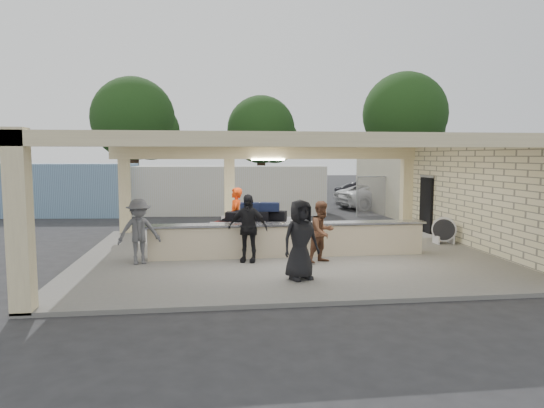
{
  "coord_description": "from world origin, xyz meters",
  "views": [
    {
      "loc": [
        -2.25,
        -14.31,
        3.03
      ],
      "look_at": [
        -0.29,
        1.0,
        1.49
      ],
      "focal_mm": 32.0,
      "sensor_mm": 36.0,
      "label": 1
    }
  ],
  "objects": [
    {
      "name": "passenger_d",
      "position": [
        -0.14,
        -3.17,
        1.05
      ],
      "size": [
        1.0,
        0.68,
        1.9
      ],
      "primitive_type": "imported",
      "rotation": [
        0.0,
        0.0,
        0.35
      ],
      "color": "black",
      "rests_on": "pavilion"
    },
    {
      "name": "container_blue",
      "position": [
        -11.16,
        11.43,
        1.32
      ],
      "size": [
        10.31,
        3.41,
        2.63
      ],
      "primitive_type": "cube",
      "rotation": [
        0.0,
        0.0,
        -0.1
      ],
      "color": "#759FBC",
      "rests_on": "ground"
    },
    {
      "name": "car_dark",
      "position": [
        7.61,
        15.01,
        0.7
      ],
      "size": [
        4.47,
        2.55,
        1.41
      ],
      "primitive_type": "imported",
      "rotation": [
        0.0,
        0.0,
        1.31
      ],
      "color": "black",
      "rests_on": "ground"
    },
    {
      "name": "luggage_cart",
      "position": [
        -0.91,
        0.52,
        0.9
      ],
      "size": [
        2.85,
        2.15,
        1.49
      ],
      "rotation": [
        0.0,
        0.0,
        -0.25
      ],
      "color": "silver",
      "rests_on": "pavilion"
    },
    {
      "name": "container_white",
      "position": [
        -2.05,
        11.08,
        1.25
      ],
      "size": [
        11.66,
        3.23,
        2.49
      ],
      "primitive_type": "cube",
      "rotation": [
        0.0,
        0.0,
        -0.08
      ],
      "color": "silver",
      "rests_on": "ground"
    },
    {
      "name": "tree_right",
      "position": [
        14.32,
        25.16,
        6.21
      ],
      "size": [
        7.2,
        7.0,
        10.0
      ],
      "color": "#382619",
      "rests_on": "ground"
    },
    {
      "name": "fence",
      "position": [
        11.0,
        9.0,
        1.05
      ],
      "size": [
        12.06,
        0.06,
        2.03
      ],
      "color": "gray",
      "rests_on": "ground"
    },
    {
      "name": "pavilion",
      "position": [
        0.21,
        0.66,
        1.35
      ],
      "size": [
        12.01,
        10.0,
        3.55
      ],
      "color": "#65625E",
      "rests_on": "ground"
    },
    {
      "name": "passenger_c",
      "position": [
        -4.18,
        -1.0,
        0.99
      ],
      "size": [
        1.21,
        0.73,
        1.78
      ],
      "primitive_type": "imported",
      "rotation": [
        0.0,
        0.0,
        0.31
      ],
      "color": "#4F5054",
      "rests_on": "pavilion"
    },
    {
      "name": "car_white_b",
      "position": [
        12.13,
        12.96,
        0.64
      ],
      "size": [
        4.33,
        2.77,
        1.28
      ],
      "primitive_type": "imported",
      "rotation": [
        0.0,
        0.0,
        1.23
      ],
      "color": "white",
      "rests_on": "ground"
    },
    {
      "name": "passenger_b",
      "position": [
        -1.23,
        -1.1,
        1.04
      ],
      "size": [
        1.17,
        0.72,
        1.88
      ],
      "primitive_type": "imported",
      "rotation": [
        0.0,
        0.0,
        -0.31
      ],
      "color": "black",
      "rests_on": "pavilion"
    },
    {
      "name": "baggage_counter",
      "position": [
        0.0,
        -0.5,
        0.59
      ],
      "size": [
        8.2,
        0.58,
        0.98
      ],
      "color": "beige",
      "rests_on": "pavilion"
    },
    {
      "name": "passenger_a",
      "position": [
        0.78,
        -1.45,
        0.95
      ],
      "size": [
        0.89,
        0.75,
        1.7
      ],
      "primitive_type": "imported",
      "rotation": [
        0.0,
        0.0,
        0.57
      ],
      "color": "brown",
      "rests_on": "pavilion"
    },
    {
      "name": "car_white_a",
      "position": [
        7.53,
        12.53,
        0.73
      ],
      "size": [
        5.51,
        3.57,
        1.45
      ],
      "primitive_type": "imported",
      "rotation": [
        0.0,
        0.0,
        1.82
      ],
      "color": "white",
      "rests_on": "ground"
    },
    {
      "name": "adjacent_building",
      "position": [
        9.5,
        10.0,
        1.6
      ],
      "size": [
        6.0,
        8.0,
        3.2
      ],
      "primitive_type": "cube",
      "color": "beige",
      "rests_on": "ground"
    },
    {
      "name": "tree_left",
      "position": [
        -7.68,
        24.16,
        5.59
      ],
      "size": [
        6.6,
        6.3,
        9.0
      ],
      "color": "#382619",
      "rests_on": "ground"
    },
    {
      "name": "ground",
      "position": [
        0.0,
        0.0,
        0.0
      ],
      "size": [
        120.0,
        120.0,
        0.0
      ],
      "primitive_type": "plane",
      "color": "#242426",
      "rests_on": "ground"
    },
    {
      "name": "baggage_handler",
      "position": [
        -1.45,
        1.14,
        1.06
      ],
      "size": [
        0.44,
        0.73,
        1.91
      ],
      "primitive_type": "imported",
      "rotation": [
        0.0,
        0.0,
        4.63
      ],
      "color": "#F23E0C",
      "rests_on": "pavilion"
    },
    {
      "name": "tree_mid",
      "position": [
        2.32,
        26.16,
        4.96
      ],
      "size": [
        6.0,
        5.6,
        8.0
      ],
      "color": "#382619",
      "rests_on": "ground"
    },
    {
      "name": "drum_fan",
      "position": [
        5.5,
        0.87,
        0.57
      ],
      "size": [
        0.83,
        0.6,
        0.88
      ],
      "rotation": [
        0.0,
        0.0,
        -0.48
      ],
      "color": "silver",
      "rests_on": "pavilion"
    }
  ]
}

